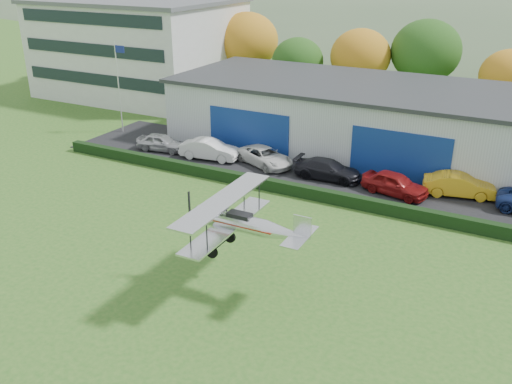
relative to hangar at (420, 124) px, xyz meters
The scene contains 15 objects.
ground 28.55m from the hangar, 100.13° to the right, with size 300.00×300.00×0.00m, color #2C611E.
apron 7.72m from the hangar, 105.99° to the right, with size 48.00×9.00×0.05m, color black.
hedge 12.16m from the hangar, 99.64° to the right, with size 46.00×0.60×0.80m, color black.
hangar is the anchor object (origin of this frame).
office_block 33.84m from the hangar, 167.99° to the left, with size 20.60×15.60×10.40m.
flagpole 25.68m from the hangar, 166.49° to the right, with size 1.05×0.10×8.00m.
tree_belt 13.63m from the hangar, 108.16° to the left, with size 75.70×13.22×10.12m.
distant_hills 113.51m from the hangar, 94.79° to the left, with size 430.00×196.00×56.00m.
car_0 20.65m from the hangar, 155.26° to the right, with size 1.64×4.08×1.39m, color silver.
car_1 16.57m from the hangar, 149.10° to the right, with size 1.63×4.69×1.54m, color silver.
car_2 12.50m from the hangar, 141.56° to the right, with size 2.24×4.86×1.35m, color silver.
car_3 9.41m from the hangar, 118.90° to the right, with size 1.96×4.83×1.40m, color black.
car_4 8.82m from the hangar, 86.69° to the right, with size 1.79×4.45×1.52m, color maroon.
car_5 8.32m from the hangar, 57.84° to the right, with size 1.61×4.61×1.52m, color gold.
biplane 23.56m from the hangar, 97.05° to the right, with size 6.22×7.07×2.66m.
Camera 1 is at (13.28, -14.99, 14.81)m, focal length 38.92 mm.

